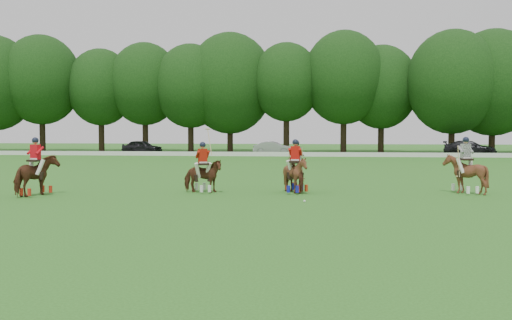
# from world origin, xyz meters

# --- Properties ---
(ground) EXTENTS (180.00, 180.00, 0.00)m
(ground) POSITION_xyz_m (0.00, 0.00, 0.00)
(ground) COLOR #2B621C
(ground) RESTS_ON ground
(tree_line) EXTENTS (117.98, 14.32, 14.75)m
(tree_line) POSITION_xyz_m (0.26, 48.05, 8.23)
(tree_line) COLOR black
(tree_line) RESTS_ON ground
(boundary_rail) EXTENTS (120.00, 0.10, 0.44)m
(boundary_rail) POSITION_xyz_m (0.00, 38.00, 0.22)
(boundary_rail) COLOR white
(boundary_rail) RESTS_ON ground
(car_left) EXTENTS (4.74, 2.61, 1.53)m
(car_left) POSITION_xyz_m (-15.78, 42.50, 0.76)
(car_left) COLOR black
(car_left) RESTS_ON ground
(car_mid) EXTENTS (4.32, 1.62, 1.41)m
(car_mid) POSITION_xyz_m (-1.10, 42.50, 0.71)
(car_mid) COLOR #9B9BA0
(car_mid) RESTS_ON ground
(car_right) EXTENTS (5.66, 3.33, 1.54)m
(car_right) POSITION_xyz_m (19.47, 42.50, 0.77)
(car_right) COLOR black
(car_right) RESTS_ON ground
(polo_red_a) EXTENTS (1.32, 2.09, 2.34)m
(polo_red_a) POSITION_xyz_m (-7.11, 2.46, 0.85)
(polo_red_a) COLOR #502915
(polo_red_a) RESTS_ON ground
(polo_red_b) EXTENTS (1.75, 1.65, 2.67)m
(polo_red_b) POSITION_xyz_m (-0.73, 4.38, 0.74)
(polo_red_b) COLOR #502915
(polo_red_b) RESTS_ON ground
(polo_red_c) EXTENTS (1.40, 1.53, 2.24)m
(polo_red_c) POSITION_xyz_m (3.13, 4.69, 0.80)
(polo_red_c) COLOR #502915
(polo_red_c) RESTS_ON ground
(polo_stripe_a) EXTENTS (1.60, 1.90, 2.20)m
(polo_stripe_a) POSITION_xyz_m (3.15, 5.03, 0.78)
(polo_stripe_a) COLOR #502915
(polo_stripe_a) RESTS_ON ground
(polo_stripe_b) EXTENTS (1.69, 1.80, 2.35)m
(polo_stripe_b) POSITION_xyz_m (10.12, 5.29, 0.85)
(polo_stripe_b) COLOR #502915
(polo_stripe_b) RESTS_ON ground
(polo_ball) EXTENTS (0.09, 0.09, 0.09)m
(polo_ball) POSITION_xyz_m (3.62, 1.65, 0.04)
(polo_ball) COLOR white
(polo_ball) RESTS_ON ground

